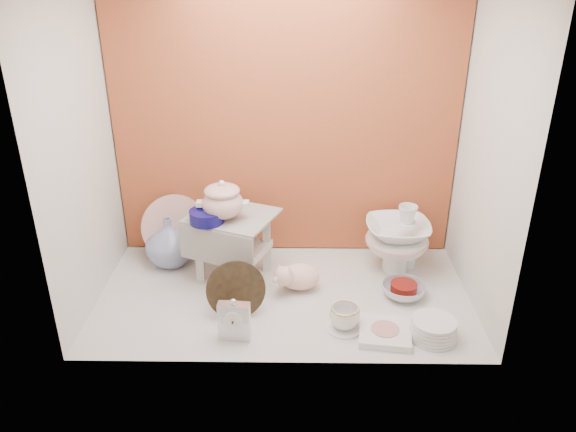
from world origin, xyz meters
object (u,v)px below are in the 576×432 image
floral_platter (174,227)px  gold_rim_teacup (345,317)px  soup_tureen (222,200)px  step_stool (233,245)px  porcelain_tower (397,238)px  crystal_bowl (403,290)px  mantel_clock (234,319)px  blue_white_vase (169,242)px  plush_pig (300,276)px  dinner_plate_stack (434,329)px

floral_platter → gold_rim_teacup: floral_platter is taller
soup_tureen → gold_rim_teacup: 0.80m
step_stool → porcelain_tower: 0.84m
floral_platter → gold_rim_teacup: (0.88, -0.66, -0.11)m
gold_rim_teacup → crystal_bowl: bearing=40.8°
step_stool → mantel_clock: size_ratio=2.01×
blue_white_vase → mantel_clock: bearing=-57.6°
soup_tureen → step_stool: bearing=51.1°
crystal_bowl → soup_tureen: bearing=170.4°
gold_rim_teacup → soup_tureen: bearing=144.1°
gold_rim_teacup → porcelain_tower: bearing=59.7°
soup_tureen → plush_pig: 0.54m
plush_pig → gold_rim_teacup: plush_pig is taller
soup_tureen → blue_white_vase: 0.47m
blue_white_vase → step_stool: bearing=-16.5°
step_stool → gold_rim_teacup: step_stool is taller
mantel_clock → plush_pig: bearing=59.1°
floral_platter → gold_rim_teacup: size_ratio=2.70×
mantel_clock → dinner_plate_stack: 0.87m
floral_platter → step_stool: bearing=-30.7°
step_stool → plush_pig: 0.38m
soup_tureen → dinner_plate_stack: bearing=-26.2°
plush_pig → porcelain_tower: bearing=10.5°
crystal_bowl → plush_pig: bearing=173.6°
step_stool → crystal_bowl: step_stool is taller
dinner_plate_stack → step_stool: bearing=150.7°
step_stool → dinner_plate_stack: size_ratio=1.89×
mantel_clock → porcelain_tower: bearing=41.8°
plush_pig → dinner_plate_stack: 0.69m
soup_tureen → dinner_plate_stack: 1.14m
soup_tureen → mantel_clock: (0.09, -0.49, -0.34)m
mantel_clock → plush_pig: (0.28, 0.40, -0.03)m
dinner_plate_stack → crystal_bowl: size_ratio=1.01×
gold_rim_teacup → step_stool: bearing=139.3°
soup_tureen → gold_rim_teacup: soup_tureen is taller
blue_white_vase → gold_rim_teacup: blue_white_vase is taller
porcelain_tower → plush_pig: bearing=-158.3°
soup_tureen → mantel_clock: 0.61m
blue_white_vase → crystal_bowl: blue_white_vase is taller
crystal_bowl → porcelain_tower: size_ratio=0.56×
porcelain_tower → step_stool: bearing=-175.8°
mantel_clock → plush_pig: size_ratio=0.80×
gold_rim_teacup → dinner_plate_stack: bearing=-8.1°
floral_platter → plush_pig: bearing=-26.7°
mantel_clock → gold_rim_teacup: 0.49m
plush_pig → porcelain_tower: size_ratio=0.67×
step_stool → mantel_clock: (0.05, -0.54, -0.07)m
step_stool → soup_tureen: 0.28m
step_stool → dinner_plate_stack: step_stool is taller
dinner_plate_stack → porcelain_tower: 0.60m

